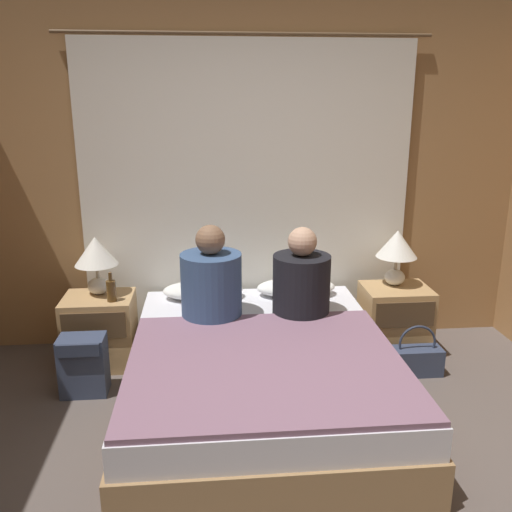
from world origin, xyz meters
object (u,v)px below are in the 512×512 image
(beer_bottle_on_left_stand, at_px, (111,290))
(bed, at_px, (260,376))
(lamp_right, at_px, (397,248))
(handbag_on_floor, at_px, (416,359))
(pillow_right, at_px, (296,287))
(backpack_on_floor, at_px, (83,362))
(person_left_in_bed, at_px, (211,282))
(pillow_left, at_px, (203,290))
(nightstand_right, at_px, (395,320))
(lamp_left, at_px, (96,256))
(nightstand_left, at_px, (100,330))
(person_right_in_bed, at_px, (301,281))

(beer_bottle_on_left_stand, bearing_deg, bed, -32.18)
(lamp_right, bearing_deg, handbag_on_floor, -84.49)
(lamp_right, bearing_deg, pillow_right, 177.70)
(backpack_on_floor, relative_size, handbag_on_floor, 1.08)
(person_left_in_bed, distance_m, backpack_on_floor, 0.96)
(lamp_right, distance_m, pillow_right, 0.78)
(pillow_left, xyz_separation_m, pillow_right, (0.68, 0.00, 0.00))
(nightstand_right, bearing_deg, person_left_in_bed, -168.29)
(lamp_left, bearing_deg, lamp_right, 0.00)
(lamp_left, relative_size, backpack_on_floor, 1.06)
(nightstand_left, bearing_deg, handbag_on_floor, -9.13)
(pillow_left, bearing_deg, person_right_in_bed, -29.95)
(nightstand_left, height_order, lamp_left, lamp_left)
(person_left_in_bed, relative_size, backpack_on_floor, 1.61)
(nightstand_left, bearing_deg, pillow_left, 7.46)
(nightstand_left, height_order, lamp_right, lamp_right)
(pillow_right, relative_size, beer_bottle_on_left_stand, 2.81)
(backpack_on_floor, bearing_deg, nightstand_right, 10.59)
(lamp_left, height_order, beer_bottle_on_left_stand, lamp_left)
(bed, distance_m, person_left_in_bed, 0.68)
(person_right_in_bed, xyz_separation_m, backpack_on_floor, (-1.42, -0.13, -0.46))
(pillow_right, bearing_deg, beer_bottle_on_left_stand, -171.92)
(nightstand_left, xyz_separation_m, nightstand_right, (2.14, 0.00, 0.00))
(pillow_right, height_order, beer_bottle_on_left_stand, beer_bottle_on_left_stand)
(lamp_right, xyz_separation_m, backpack_on_floor, (-2.17, -0.47, -0.57))
(nightstand_right, distance_m, person_right_in_bed, 0.91)
(nightstand_right, bearing_deg, backpack_on_floor, -169.41)
(lamp_right, relative_size, handbag_on_floor, 1.15)
(bed, bearing_deg, beer_bottle_on_left_stand, 147.82)
(pillow_left, bearing_deg, bed, -66.58)
(lamp_left, bearing_deg, backpack_on_floor, -94.42)
(nightstand_right, relative_size, backpack_on_floor, 1.30)
(nightstand_right, relative_size, pillow_left, 0.88)
(nightstand_right, xyz_separation_m, backpack_on_floor, (-2.17, -0.41, -0.04))
(lamp_right, distance_m, handbag_on_floor, 0.80)
(pillow_left, distance_m, person_right_in_bed, 0.77)
(person_left_in_bed, bearing_deg, handbag_on_floor, -2.90)
(person_left_in_bed, distance_m, person_right_in_bed, 0.59)
(nightstand_left, xyz_separation_m, lamp_left, (0.00, 0.07, 0.53))
(nightstand_right, bearing_deg, beer_bottle_on_left_stand, -177.50)
(beer_bottle_on_left_stand, relative_size, handbag_on_floor, 0.57)
(pillow_left, xyz_separation_m, person_left_in_bed, (0.06, -0.37, 0.19))
(lamp_left, distance_m, lamp_right, 2.14)
(bed, relative_size, person_right_in_bed, 3.24)
(lamp_right, relative_size, person_right_in_bed, 0.69)
(bed, relative_size, person_left_in_bed, 3.10)
(beer_bottle_on_left_stand, bearing_deg, person_right_in_bed, -8.59)
(pillow_right, distance_m, person_right_in_bed, 0.42)
(lamp_right, distance_m, pillow_left, 1.44)
(nightstand_left, distance_m, person_left_in_bed, 0.94)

